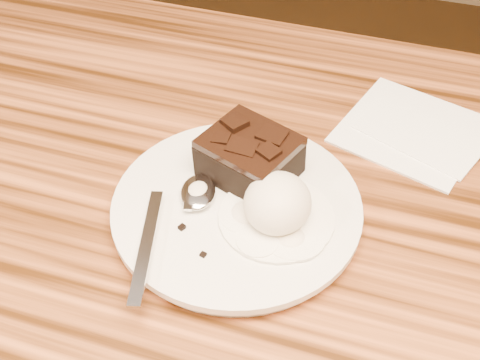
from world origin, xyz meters
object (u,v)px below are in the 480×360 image
(ice_cream_scoop, at_px, (277,203))
(spoon, at_px, (198,193))
(brownie, at_px, (250,159))
(plate, at_px, (237,210))
(napkin, at_px, (411,129))

(ice_cream_scoop, distance_m, spoon, 0.08)
(brownie, bearing_deg, plate, -89.43)
(spoon, relative_size, napkin, 1.33)
(ice_cream_scoop, height_order, napkin, ice_cream_scoop)
(plate, xyz_separation_m, napkin, (0.14, 0.18, -0.01))
(ice_cream_scoop, height_order, spoon, ice_cream_scoop)
(plate, height_order, ice_cream_scoop, ice_cream_scoop)
(brownie, xyz_separation_m, spoon, (-0.04, -0.05, -0.01))
(plate, distance_m, brownie, 0.05)
(napkin, bearing_deg, spoon, -134.84)
(brownie, distance_m, napkin, 0.20)
(ice_cream_scoop, xyz_separation_m, napkin, (0.10, 0.18, -0.04))
(plate, height_order, napkin, plate)
(plate, height_order, brownie, brownie)
(plate, bearing_deg, ice_cream_scoop, -10.65)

